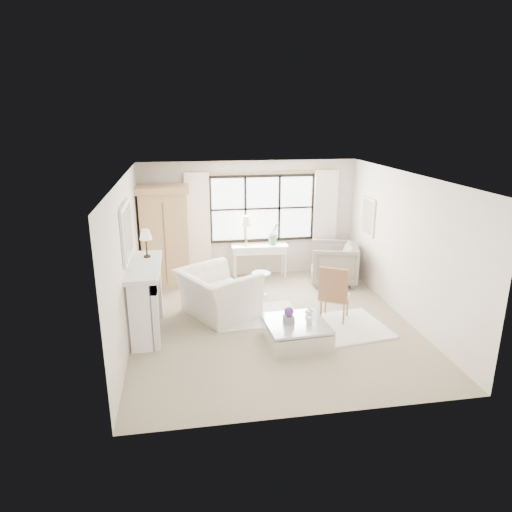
% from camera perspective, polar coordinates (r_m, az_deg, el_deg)
% --- Properties ---
extents(floor, '(5.50, 5.50, 0.00)m').
position_cam_1_polar(floor, '(8.54, 2.03, -8.33)').
color(floor, tan).
rests_on(floor, ground).
extents(ceiling, '(5.50, 5.50, 0.00)m').
position_cam_1_polar(ceiling, '(7.76, 2.24, 9.94)').
color(ceiling, silver).
rests_on(ceiling, ground).
extents(wall_back, '(5.00, 0.00, 5.00)m').
position_cam_1_polar(wall_back, '(10.67, -0.82, 4.62)').
color(wall_back, beige).
rests_on(wall_back, ground).
extents(wall_front, '(5.00, 0.00, 5.00)m').
position_cam_1_polar(wall_front, '(5.55, 7.82, -7.83)').
color(wall_front, silver).
rests_on(wall_front, ground).
extents(wall_left, '(0.00, 5.50, 5.50)m').
position_cam_1_polar(wall_left, '(7.95, -15.82, -0.51)').
color(wall_left, silver).
rests_on(wall_left, ground).
extents(wall_right, '(0.00, 5.50, 5.50)m').
position_cam_1_polar(wall_right, '(8.88, 18.15, 1.12)').
color(wall_right, white).
rests_on(wall_right, ground).
extents(window_pane, '(2.40, 0.02, 1.50)m').
position_cam_1_polar(window_pane, '(10.64, 0.80, 5.96)').
color(window_pane, white).
rests_on(window_pane, wall_back).
extents(window_frame, '(2.50, 0.04, 1.50)m').
position_cam_1_polar(window_frame, '(10.63, 0.81, 5.95)').
color(window_frame, black).
rests_on(window_frame, wall_back).
extents(curtain_rod, '(3.30, 0.04, 0.04)m').
position_cam_1_polar(curtain_rod, '(10.45, 0.88, 10.58)').
color(curtain_rod, '#A97E3A').
rests_on(curtain_rod, wall_back).
extents(curtain_left, '(0.55, 0.10, 2.47)m').
position_cam_1_polar(curtain_left, '(10.49, -7.24, 3.61)').
color(curtain_left, white).
rests_on(curtain_left, ground).
extents(curtain_right, '(0.55, 0.10, 2.47)m').
position_cam_1_polar(curtain_right, '(11.01, 8.60, 4.20)').
color(curtain_right, white).
rests_on(curtain_right, ground).
extents(fireplace, '(0.58, 1.66, 1.26)m').
position_cam_1_polar(fireplace, '(8.16, -13.84, -5.13)').
color(fireplace, silver).
rests_on(fireplace, ground).
extents(mirror_frame, '(0.05, 1.15, 0.95)m').
position_cam_1_polar(mirror_frame, '(7.82, -15.89, 2.92)').
color(mirror_frame, white).
rests_on(mirror_frame, wall_left).
extents(mirror_glass, '(0.02, 1.00, 0.80)m').
position_cam_1_polar(mirror_glass, '(7.82, -15.67, 2.93)').
color(mirror_glass, silver).
rests_on(mirror_glass, wall_left).
extents(art_frame, '(0.04, 0.62, 0.82)m').
position_cam_1_polar(art_frame, '(10.30, 13.85, 4.80)').
color(art_frame, white).
rests_on(art_frame, wall_right).
extents(art_canvas, '(0.01, 0.52, 0.72)m').
position_cam_1_polar(art_canvas, '(10.30, 13.74, 4.79)').
color(art_canvas, '#B9A78F').
rests_on(art_canvas, wall_right).
extents(mantel_lamp, '(0.22, 0.22, 0.51)m').
position_cam_1_polar(mantel_lamp, '(8.24, -13.64, 2.48)').
color(mantel_lamp, black).
rests_on(mantel_lamp, fireplace).
extents(armoire, '(1.13, 0.71, 2.24)m').
position_cam_1_polar(armoire, '(10.19, -11.32, 2.45)').
color(armoire, tan).
rests_on(armoire, floor).
extents(console_table, '(1.33, 0.53, 0.80)m').
position_cam_1_polar(console_table, '(10.68, 0.44, -0.65)').
color(console_table, white).
rests_on(console_table, floor).
extents(console_lamp, '(0.28, 0.28, 0.69)m').
position_cam_1_polar(console_lamp, '(10.40, -1.25, 4.32)').
color(console_lamp, '#A9843A').
rests_on(console_lamp, console_table).
extents(orchid_plant, '(0.36, 0.33, 0.52)m').
position_cam_1_polar(orchid_plant, '(10.57, 2.24, 2.87)').
color(orchid_plant, '#556F4A').
rests_on(orchid_plant, console_table).
extents(side_table, '(0.40, 0.40, 0.51)m').
position_cam_1_polar(side_table, '(9.65, 0.65, -3.09)').
color(side_table, white).
rests_on(side_table, floor).
extents(rug_left, '(1.66, 1.22, 0.03)m').
position_cam_1_polar(rug_left, '(8.79, 0.06, -7.45)').
color(rug_left, silver).
rests_on(rug_left, floor).
extents(rug_right, '(1.89, 1.52, 0.03)m').
position_cam_1_polar(rug_right, '(8.42, 10.08, -8.88)').
color(rug_right, white).
rests_on(rug_right, floor).
extents(club_armchair, '(1.72, 1.78, 0.89)m').
position_cam_1_polar(club_armchair, '(8.69, -4.82, -4.70)').
color(club_armchair, white).
rests_on(club_armchair, floor).
extents(wingback_chair, '(1.24, 1.22, 0.93)m').
position_cam_1_polar(wingback_chair, '(10.48, 9.68, -0.91)').
color(wingback_chair, gray).
rests_on(wingback_chair, floor).
extents(french_chair, '(0.66, 0.66, 1.08)m').
position_cam_1_polar(french_chair, '(8.62, 9.76, -6.08)').
color(french_chair, '#A96E46').
rests_on(french_chair, floor).
extents(coffee_table, '(1.06, 1.06, 0.38)m').
position_cam_1_polar(coffee_table, '(7.79, 5.02, -9.56)').
color(coffee_table, white).
rests_on(coffee_table, floor).
extents(planter_box, '(0.17, 0.17, 0.12)m').
position_cam_1_polar(planter_box, '(7.65, 4.11, -7.91)').
color(planter_box, gray).
rests_on(planter_box, coffee_table).
extents(planter_flowers, '(0.16, 0.16, 0.16)m').
position_cam_1_polar(planter_flowers, '(7.59, 4.13, -6.95)').
color(planter_flowers, '#582F76').
rests_on(planter_flowers, planter_box).
extents(pillar_candle, '(0.10, 0.10, 0.12)m').
position_cam_1_polar(pillar_candle, '(7.64, 6.66, -8.01)').
color(pillar_candle, silver).
rests_on(pillar_candle, coffee_table).
extents(coffee_vase, '(0.17, 0.17, 0.15)m').
position_cam_1_polar(coffee_vase, '(7.97, 6.64, -6.82)').
color(coffee_vase, white).
rests_on(coffee_vase, coffee_table).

